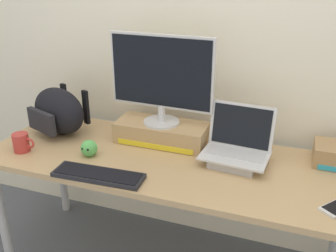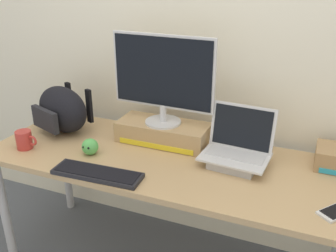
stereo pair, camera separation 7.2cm
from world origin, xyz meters
name	(u,v)px [view 1 (the left image)]	position (x,y,z in m)	size (l,w,h in m)	color
back_wall	(195,27)	(0.00, 0.44, 1.30)	(7.00, 0.10, 2.60)	silver
desk	(168,170)	(0.00, 0.00, 0.64)	(1.88, 0.69, 0.71)	tan
toner_box_yellow	(162,132)	(-0.10, 0.17, 0.77)	(0.50, 0.22, 0.11)	tan
desktop_monitor	(161,78)	(-0.10, 0.17, 1.08)	(0.56, 0.20, 0.48)	silver
open_laptop	(236,152)	(0.33, 0.08, 0.77)	(0.34, 0.26, 0.28)	#ADADB2
external_keyboard	(98,175)	(-0.24, -0.28, 0.72)	(0.43, 0.15, 0.02)	black
messenger_backpack	(59,111)	(-0.70, 0.09, 0.85)	(0.42, 0.32, 0.27)	black
coffee_mug	(21,143)	(-0.75, -0.18, 0.76)	(0.13, 0.08, 0.10)	#B2332D
plush_toy	(89,148)	(-0.39, -0.11, 0.76)	(0.09, 0.09, 0.09)	#56B256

